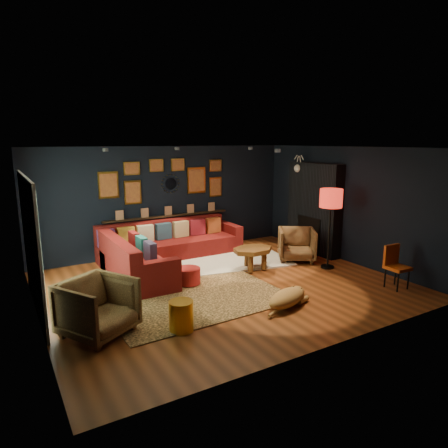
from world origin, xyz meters
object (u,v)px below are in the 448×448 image
sectional (159,251)px  orange_chair (395,263)px  pouf (188,276)px  armchair_left (98,305)px  coffee_table (253,252)px  dog (287,295)px  gold_stool (181,316)px  armchair_right (297,243)px  floor_lamp (331,202)px

sectional → orange_chair: 4.86m
pouf → armchair_left: (-1.97, -1.18, 0.27)m
orange_chair → sectional: bearing=135.2°
coffee_table → dog: 2.00m
coffee_table → gold_stool: size_ratio=2.09×
pouf → armchair_right: armchair_right is taller
pouf → dog: (0.96, -1.78, 0.03)m
coffee_table → armchair_right: size_ratio=1.14×
pouf → armchair_left: 2.32m
armchair_left → floor_lamp: floor_lamp is taller
armchair_right → gold_stool: armchair_right is taller
coffee_table → dog: coffee_table is taller
floor_lamp → sectional: bearing=146.8°
coffee_table → pouf: coffee_table is taller
pouf → sectional: bearing=91.4°
sectional → dog: (1.00, -3.24, -0.11)m
coffee_table → orange_chair: 2.78m
coffee_table → dog: bearing=-108.0°
armchair_left → dog: 3.01m
sectional → orange_chair: sectional is taller
gold_stool → coffee_table: bearing=35.6°
armchair_left → armchair_right: (4.83, 1.38, -0.04)m
dog → pouf: bearing=99.5°
coffee_table → armchair_right: bearing=3.9°
sectional → pouf: sectional is taller
floor_lamp → coffee_table: bearing=155.2°
floor_lamp → gold_stool: bearing=-164.8°
armchair_right → gold_stool: bearing=-119.9°
armchair_left → floor_lamp: size_ratio=0.52×
pouf → gold_stool: (-0.90, -1.66, 0.04)m
sectional → pouf: size_ratio=7.38×
pouf → dog: 2.02m
gold_stool → floor_lamp: (3.98, 1.08, 1.24)m
dog → sectional: bearing=88.2°
dog → gold_stool: bearing=157.5°
sectional → floor_lamp: (3.11, -2.04, 1.14)m
armchair_left → orange_chair: (5.27, -0.89, 0.02)m
pouf → floor_lamp: 3.38m
gold_stool → sectional: bearing=74.5°
floor_lamp → armchair_right: bearing=105.6°
sectional → coffee_table: size_ratio=3.61×
coffee_table → pouf: bearing=-175.9°
gold_stool → orange_chair: orange_chair is taller
coffee_table → floor_lamp: 1.97m
pouf → armchair_right: bearing=4.0°
gold_stool → dog: (1.87, -0.12, -0.02)m
armchair_left → gold_stool: size_ratio=2.00×
sectional → armchair_right: 3.16m
sectional → dog: sectional is taller
armchair_right → gold_stool: size_ratio=1.82×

